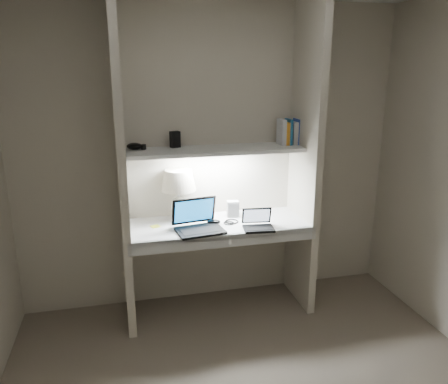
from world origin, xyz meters
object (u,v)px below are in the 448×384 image
object	(u,v)px
laptop_netbook	(258,224)
book_row	(290,132)
table_lamp	(179,186)
speaker	(233,209)
laptop_main	(198,223)

from	to	relation	value
laptop_netbook	book_row	xyz separation A→B (m)	(0.37, 0.33, 0.66)
table_lamp	book_row	size ratio (longest dim) A/B	1.99
table_lamp	speaker	bearing A→B (deg)	-7.13
table_lamp	book_row	distance (m)	1.02
laptop_netbook	book_row	world-z (taller)	book_row
book_row	table_lamp	bearing A→B (deg)	177.48
laptop_netbook	speaker	distance (m)	0.34
table_lamp	speaker	distance (m)	0.50
table_lamp	laptop_netbook	distance (m)	0.72
laptop_main	laptop_netbook	bearing A→B (deg)	-18.44
laptop_netbook	book_row	size ratio (longest dim) A/B	1.21
laptop_main	table_lamp	bearing A→B (deg)	101.34
speaker	table_lamp	bearing A→B (deg)	178.52
speaker	book_row	distance (m)	0.80
table_lamp	book_row	xyz separation A→B (m)	(0.94, -0.04, 0.41)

